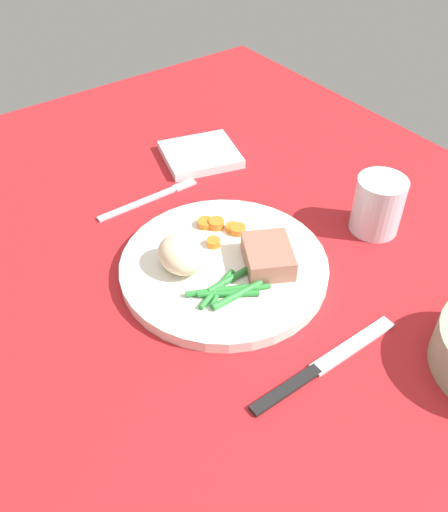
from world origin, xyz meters
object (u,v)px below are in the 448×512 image
Objects in this scene: water_glass at (377,209)px; napkin at (200,154)px; meat_portion at (268,256)px; fork at (148,200)px; dinner_plate at (224,266)px; knife at (322,366)px.

napkin is at bearing -162.36° from water_glass.
meat_portion is 29.21cm from napkin.
fork is 1.41× the size of napkin.
water_glass is at bearing 76.53° from dinner_plate.
water_glass reaches higher than dinner_plate.
meat_portion is 0.35× the size of knife.
fork is 33.33cm from water_glass.
dinner_plate is 3.31× the size of water_glass.
meat_portion is at bearing 165.11° from knife.
meat_portion is 15.85cm from knife.
knife reaches higher than fork.
water_glass reaches higher than fork.
dinner_plate is 18.57cm from knife.
dinner_plate reaches higher than fork.
napkin reaches higher than fork.
fork is at bearing -179.23° from dinner_plate.
knife is (37.62, -0.03, -0.00)cm from fork.
dinner_plate reaches higher than knife.
napkin is at bearing 162.79° from meat_portion.
napkin is (-24.21, 12.83, -0.07)cm from dinner_plate.
meat_portion is (3.61, 4.21, 2.20)cm from dinner_plate.
meat_portion is 0.44× the size of fork.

